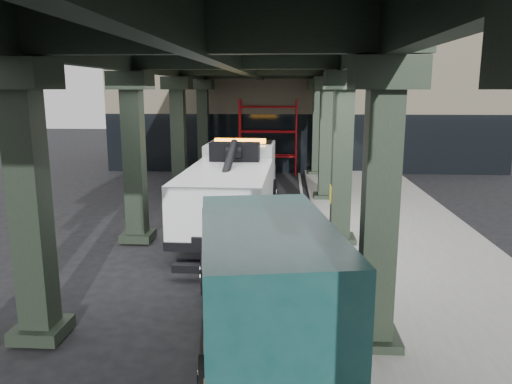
% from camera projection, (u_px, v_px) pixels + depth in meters
% --- Properties ---
extents(ground, '(90.00, 90.00, 0.00)m').
position_uv_depth(ground, '(245.00, 267.00, 12.87)').
color(ground, black).
rests_on(ground, ground).
extents(sidewalk, '(5.00, 40.00, 0.15)m').
position_uv_depth(sidewalk, '(405.00, 244.00, 14.53)').
color(sidewalk, gray).
rests_on(sidewalk, ground).
extents(lane_stripe, '(0.12, 38.00, 0.01)m').
position_uv_depth(lane_stripe, '(308.00, 245.00, 14.72)').
color(lane_stripe, silver).
rests_on(lane_stripe, ground).
extents(viaduct, '(7.40, 32.00, 6.40)m').
position_uv_depth(viaduct, '(236.00, 54.00, 13.75)').
color(viaduct, black).
rests_on(viaduct, ground).
extents(building, '(22.00, 10.00, 8.00)m').
position_uv_depth(building, '(303.00, 98.00, 31.49)').
color(building, '#C6B793').
rests_on(building, ground).
extents(scaffolding, '(3.08, 0.88, 4.00)m').
position_uv_depth(scaffolding, '(268.00, 135.00, 26.76)').
color(scaffolding, red).
rests_on(scaffolding, ground).
extents(tow_truck, '(2.80, 8.85, 2.88)m').
position_uv_depth(tow_truck, '(234.00, 184.00, 16.67)').
color(tow_truck, black).
rests_on(tow_truck, ground).
extents(towed_van, '(3.12, 6.05, 2.34)m').
position_uv_depth(towed_van, '(265.00, 279.00, 8.71)').
color(towed_van, '#0F3939').
rests_on(towed_van, ground).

